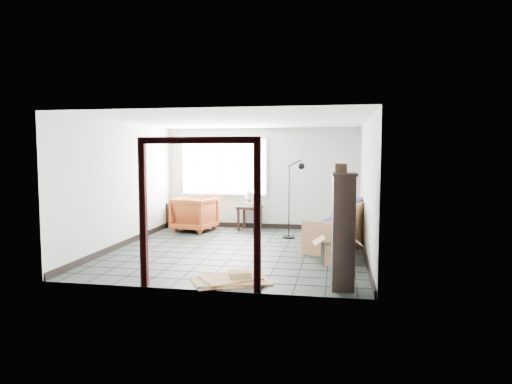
% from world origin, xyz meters
% --- Properties ---
extents(ground, '(5.50, 5.50, 0.00)m').
position_xyz_m(ground, '(0.00, 0.00, 0.00)').
color(ground, black).
rests_on(ground, ground).
extents(room_shell, '(5.02, 5.52, 2.61)m').
position_xyz_m(room_shell, '(0.00, 0.03, 1.68)').
color(room_shell, silver).
rests_on(room_shell, ground).
extents(window_panel, '(2.32, 0.08, 1.52)m').
position_xyz_m(window_panel, '(-1.00, 2.70, 1.60)').
color(window_panel, silver).
rests_on(window_panel, ground).
extents(doorway_trim, '(1.80, 0.08, 2.20)m').
position_xyz_m(doorway_trim, '(0.00, -2.70, 1.38)').
color(doorway_trim, '#350C0F').
rests_on(doorway_trim, ground).
extents(futon_sofa, '(1.46, 2.34, 0.97)m').
position_xyz_m(futon_sofa, '(2.07, 0.71, 0.35)').
color(futon_sofa, '#AE754E').
rests_on(futon_sofa, ground).
extents(armchair, '(1.09, 1.04, 0.95)m').
position_xyz_m(armchair, '(-1.58, 2.00, 0.47)').
color(armchair, maroon).
rests_on(armchair, ground).
extents(side_table, '(0.62, 0.62, 0.62)m').
position_xyz_m(side_table, '(-0.26, 2.40, 0.51)').
color(side_table, black).
rests_on(side_table, ground).
extents(table_lamp, '(0.27, 0.27, 0.36)m').
position_xyz_m(table_lamp, '(-0.26, 2.46, 0.86)').
color(table_lamp, black).
rests_on(table_lamp, side_table).
extents(projector, '(0.31, 0.26, 0.10)m').
position_xyz_m(projector, '(-0.22, 2.46, 0.66)').
color(projector, silver).
rests_on(projector, side_table).
extents(floor_lamp, '(0.56, 0.36, 1.81)m').
position_xyz_m(floor_lamp, '(0.99, 1.47, 0.97)').
color(floor_lamp, black).
rests_on(floor_lamp, ground).
extents(console_shelf, '(0.88, 0.63, 0.64)m').
position_xyz_m(console_shelf, '(-2.15, 2.40, 0.32)').
color(console_shelf, black).
rests_on(console_shelf, ground).
extents(tall_shelf, '(0.38, 0.48, 1.69)m').
position_xyz_m(tall_shelf, '(2.04, -2.31, 0.86)').
color(tall_shelf, black).
rests_on(tall_shelf, ground).
extents(pot, '(0.19, 0.19, 0.13)m').
position_xyz_m(pot, '(1.99, -2.25, 1.75)').
color(pot, black).
rests_on(pot, tall_shelf).
extents(open_box, '(0.90, 0.54, 0.48)m').
position_xyz_m(open_box, '(1.96, -0.77, 0.17)').
color(open_box, '#8F6545').
rests_on(open_box, ground).
extents(cardboard_pile, '(1.38, 1.24, 0.17)m').
position_xyz_m(cardboard_pile, '(0.37, -2.25, 0.04)').
color(cardboard_pile, '#8F6545').
rests_on(cardboard_pile, ground).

